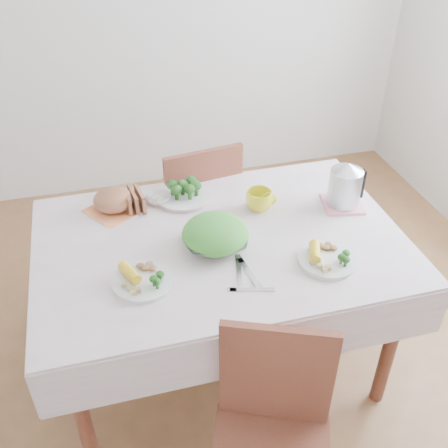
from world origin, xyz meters
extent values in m
plane|color=brown|center=(0.00, 0.00, 0.00)|extent=(3.60, 3.60, 0.00)
cube|color=brown|center=(0.00, 0.00, 0.38)|extent=(1.40, 0.90, 0.75)
cube|color=silver|center=(0.00, 0.00, 0.76)|extent=(1.50, 1.00, 0.01)
cube|color=brown|center=(0.02, 0.66, 0.46)|extent=(0.47, 0.47, 0.92)
imported|color=white|center=(-0.03, -0.04, 0.79)|extent=(0.28, 0.28, 0.06)
cylinder|color=white|center=(-0.34, -0.19, 0.77)|extent=(0.24, 0.24, 0.02)
cylinder|color=white|center=(0.36, -0.25, 0.77)|extent=(0.32, 0.32, 0.02)
cylinder|color=beige|center=(-0.09, 0.34, 0.77)|extent=(0.31, 0.31, 0.02)
cube|color=#F7874F|center=(-0.40, 0.32, 0.76)|extent=(0.29, 0.29, 0.00)
ellipsoid|color=brown|center=(-0.40, 0.32, 0.82)|extent=(0.21, 0.20, 0.10)
imported|color=white|center=(-0.20, 0.34, 0.78)|extent=(0.13, 0.13, 0.04)
imported|color=yellow|center=(0.22, 0.17, 0.81)|extent=(0.16, 0.16, 0.09)
cube|color=pink|center=(0.59, 0.10, 0.77)|extent=(0.20, 0.20, 0.01)
cylinder|color=#B2B5BA|center=(0.59, 0.10, 0.88)|extent=(0.18, 0.18, 0.20)
cube|color=silver|center=(0.05, -0.24, 0.76)|extent=(0.05, 0.19, 0.00)
cube|color=silver|center=(0.02, -0.21, 0.76)|extent=(0.06, 0.17, 0.00)
cube|color=silver|center=(0.03, -0.32, 0.76)|extent=(0.16, 0.06, 0.00)
camera|label=1|loc=(-0.43, -1.65, 2.07)|focal=42.00mm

